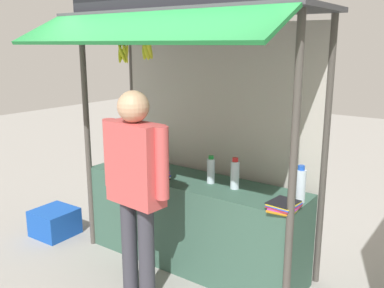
# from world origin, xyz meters

# --- Properties ---
(ground_plane) EXTENTS (20.00, 20.00, 0.00)m
(ground_plane) POSITION_xyz_m (0.00, 0.00, 0.00)
(ground_plane) COLOR gray
(stall_counter) EXTENTS (2.25, 0.59, 0.87)m
(stall_counter) POSITION_xyz_m (0.00, 0.00, 0.44)
(stall_counter) COLOR #385B4C
(stall_counter) RESTS_ON ground
(stall_structure) EXTENTS (2.45, 1.43, 2.77)m
(stall_structure) POSITION_xyz_m (0.00, 0.09, 1.65)
(stall_structure) COLOR #4C4742
(stall_structure) RESTS_ON ground
(water_bottle_back_right) EXTENTS (0.09, 0.09, 0.31)m
(water_bottle_back_right) POSITION_xyz_m (1.06, 0.04, 1.02)
(water_bottle_back_right) COLOR silver
(water_bottle_back_right) RESTS_ON stall_counter
(water_bottle_mid_left) EXTENTS (0.08, 0.08, 0.29)m
(water_bottle_mid_left) POSITION_xyz_m (-0.63, 0.13, 1.01)
(water_bottle_mid_left) COLOR silver
(water_bottle_mid_left) RESTS_ON stall_counter
(water_bottle_right) EXTENTS (0.07, 0.07, 0.26)m
(water_bottle_right) POSITION_xyz_m (0.20, 0.02, 0.99)
(water_bottle_right) COLOR silver
(water_bottle_right) RESTS_ON stall_counter
(water_bottle_front_right) EXTENTS (0.08, 0.08, 0.29)m
(water_bottle_front_right) POSITION_xyz_m (0.46, 0.01, 1.00)
(water_bottle_front_right) COLOR silver
(water_bottle_front_right) RESTS_ON stall_counter
(magazine_stack_rear_center) EXTENTS (0.24, 0.27, 0.08)m
(magazine_stack_rear_center) POSITION_xyz_m (-0.27, -0.23, 0.91)
(magazine_stack_rear_center) COLOR black
(magazine_stack_rear_center) RESTS_ON stall_counter
(magazine_stack_back_left) EXTENTS (0.23, 0.27, 0.07)m
(magazine_stack_back_left) POSITION_xyz_m (1.03, -0.21, 0.91)
(magazine_stack_back_left) COLOR yellow
(magazine_stack_back_left) RESTS_ON stall_counter
(banana_bunch_rightmost) EXTENTS (0.11, 0.11, 0.32)m
(banana_bunch_rightmost) POSITION_xyz_m (-0.46, -0.40, 2.06)
(banana_bunch_rightmost) COLOR #332D23
(banana_bunch_inner_left) EXTENTS (0.11, 0.11, 0.28)m
(banana_bunch_inner_left) POSITION_xyz_m (-0.18, -0.40, 2.08)
(banana_bunch_inner_left) COLOR #332D23
(vendor_person) EXTENTS (0.68, 0.26, 1.79)m
(vendor_person) POSITION_xyz_m (-0.04, -0.73, 1.08)
(vendor_person) COLOR #383842
(vendor_person) RESTS_ON ground
(plastic_crate) EXTENTS (0.44, 0.44, 0.30)m
(plastic_crate) POSITION_xyz_m (-1.65, -0.41, 0.15)
(plastic_crate) COLOR #194CB2
(plastic_crate) RESTS_ON ground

